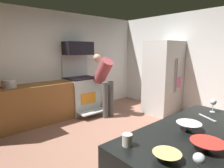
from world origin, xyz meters
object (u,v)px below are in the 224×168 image
mixing_bowl_small (189,126)px  stock_pot (9,84)px  refrigerator (163,78)px  wine_glass_mid (199,160)px  microwave (78,48)px  mixing_bowl_prep (207,146)px  oven_range (81,94)px  mug_coffee (127,140)px  wine_glass_near (213,103)px  mixing_bowl_large (167,156)px  person_cook (104,80)px

mixing_bowl_small → stock_pot: (-0.79, 3.42, 0.05)m
refrigerator → wine_glass_mid: (-3.16, -2.36, 0.08)m
microwave → mixing_bowl_prep: (-1.16, -3.78, -0.76)m
oven_range → stock_pot: oven_range is taller
mixing_bowl_prep → wine_glass_mid: wine_glass_mid is taller
mixing_bowl_small → mug_coffee: bearing=164.8°
mixing_bowl_small → wine_glass_near: size_ratio=1.41×
microwave → stock_pot: microwave is taller
refrigerator → mixing_bowl_large: refrigerator is taller
microwave → mixing_bowl_large: (-1.52, -3.65, -0.77)m
mixing_bowl_prep → stock_pot: stock_pot is taller
person_cook → mug_coffee: person_cook is taller
refrigerator → person_cook: 1.55m
microwave → wine_glass_near: microwave is taller
oven_range → person_cook: (0.31, -0.60, 0.41)m
stock_pot → person_cook: bearing=-17.0°
microwave → mixing_bowl_large: 4.02m
mixing_bowl_small → refrigerator: bearing=38.0°
mixing_bowl_large → wine_glass_mid: size_ratio=1.27×
wine_glass_near → wine_glass_mid: size_ratio=1.04×
oven_range → refrigerator: size_ratio=0.81×
refrigerator → mug_coffee: 3.68m
refrigerator → person_cook: bearing=148.0°
refrigerator → mixing_bowl_large: bearing=-145.9°
person_cook → wine_glass_mid: 3.68m
wine_glass_mid → mug_coffee: wine_glass_mid is taller
wine_glass_mid → mug_coffee: bearing=94.4°
refrigerator → mixing_bowl_small: refrigerator is taller
wine_glass_near → oven_range: bearing=86.9°
refrigerator → mixing_bowl_small: size_ratio=7.91×
person_cook → mug_coffee: size_ratio=15.72×
microwave → refrigerator: size_ratio=0.39×
oven_range → mixing_bowl_large: 3.89m
mixing_bowl_large → mixing_bowl_small: 0.62m
mixing_bowl_small → wine_glass_mid: bearing=-149.0°
wine_glass_mid → wine_glass_near: bearing=17.8°
microwave → mixing_bowl_small: (-0.92, -3.50, -0.76)m
wine_glass_mid → person_cook: bearing=59.8°
wine_glass_mid → mug_coffee: (-0.04, 0.56, -0.07)m
mixing_bowl_large → mixing_bowl_small: (0.61, 0.15, 0.01)m
mixing_bowl_prep → oven_range: bearing=72.5°
mixing_bowl_large → wine_glass_near: (1.34, 0.21, 0.10)m
mixing_bowl_small → wine_glass_mid: wine_glass_mid is taller
microwave → wine_glass_near: (-0.18, -3.44, -0.67)m
oven_range → stock_pot: bearing=179.6°
wine_glass_mid → stock_pot: bearing=92.4°
mixing_bowl_prep → mug_coffee: bearing=132.7°
microwave → person_cook: bearing=-66.2°
wine_glass_mid → oven_range: bearing=67.8°
person_cook → stock_pot: person_cook is taller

